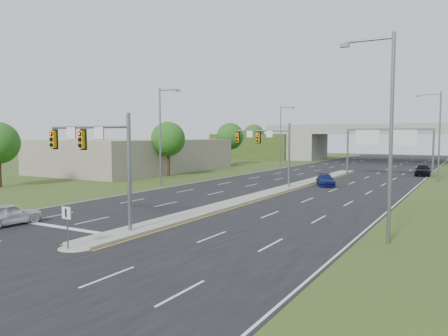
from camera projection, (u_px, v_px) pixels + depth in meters
name	position (u px, v px, depth m)	size (l,w,h in m)	color
ground	(130.00, 233.00, 25.52)	(240.00, 240.00, 0.00)	#36491A
road	(318.00, 180.00, 55.75)	(24.00, 160.00, 0.02)	black
median	(282.00, 189.00, 45.38)	(2.00, 54.00, 0.16)	gray
median_nose	(76.00, 246.00, 22.05)	(2.00, 2.00, 0.16)	gray
lane_markings	(296.00, 184.00, 50.79)	(23.72, 160.00, 0.01)	gold
signal_mast_near	(100.00, 152.00, 26.22)	(6.62, 0.60, 7.00)	slate
signal_mast_far	(270.00, 144.00, 47.82)	(6.62, 0.60, 7.00)	slate
keep_right_sign	(67.00, 220.00, 21.49)	(0.60, 0.13, 2.20)	slate
sign_gantry	(387.00, 139.00, 60.60)	(11.58, 0.44, 6.67)	slate
overpass	(383.00, 145.00, 94.36)	(80.00, 14.00, 8.10)	gray
lightpole_l_mid	(162.00, 132.00, 48.96)	(2.85, 0.25, 11.00)	slate
lightpole_l_far	(282.00, 133.00, 79.19)	(2.85, 0.25, 11.00)	slate
lightpole_r_near	(387.00, 128.00, 22.75)	(2.85, 0.25, 11.00)	slate
lightpole_r_far	(438.00, 132.00, 52.99)	(2.85, 0.25, 11.00)	slate
tree_l_near	(168.00, 139.00, 61.01)	(4.80, 4.80, 7.60)	#382316
tree_l_mid	(230.00, 136.00, 84.57)	(5.20, 5.20, 8.12)	#382316
tree_back_a	(254.00, 135.00, 125.21)	(6.00, 6.00, 8.85)	#382316
tree_back_b	(300.00, 136.00, 118.26)	(5.60, 5.60, 8.32)	#382316
commercial_building	(138.00, 155.00, 70.51)	(18.00, 30.00, 5.00)	gray
car_white	(8.00, 214.00, 27.60)	(1.68, 4.17, 1.42)	silver
car_far_b	(325.00, 180.00, 49.36)	(1.78, 4.38, 1.27)	#0E1354
car_far_c	(423.00, 170.00, 61.59)	(1.96, 4.87, 1.66)	black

